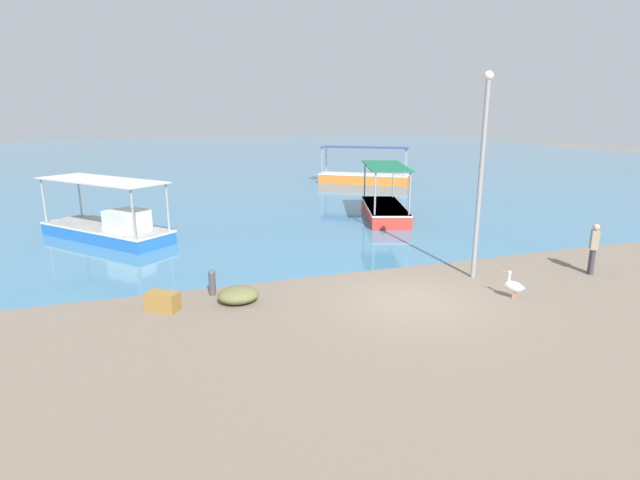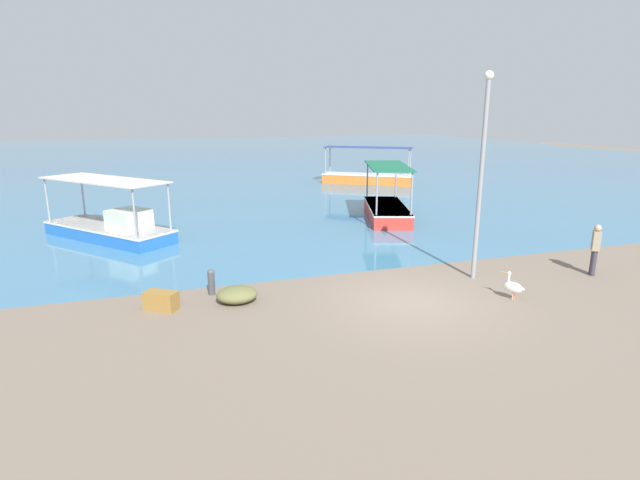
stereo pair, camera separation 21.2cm
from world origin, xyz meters
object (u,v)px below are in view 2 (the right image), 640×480
(lamp_post, at_px, (482,167))
(net_pile, at_px, (237,295))
(fisherman_standing, at_px, (595,248))
(fishing_boat_outer, at_px, (367,177))
(cargo_crate, at_px, (161,301))
(fishing_boat_near_right, at_px, (112,226))
(mooring_bollard, at_px, (211,281))
(pelican, at_px, (513,287))
(fishing_boat_near_left, at_px, (387,208))

(lamp_post, xyz_separation_m, net_pile, (-7.57, 0.22, -3.32))
(lamp_post, relative_size, fisherman_standing, 3.77)
(fishing_boat_outer, distance_m, cargo_crate, 25.52)
(fishing_boat_near_right, relative_size, net_pile, 5.24)
(mooring_bollard, height_order, fisherman_standing, fisherman_standing)
(fisherman_standing, bearing_deg, net_pile, 174.22)
(pelican, xyz_separation_m, net_pile, (-7.51, 2.20, -0.15))
(mooring_bollard, bearing_deg, fisherman_standing, -9.48)
(pelican, bearing_deg, cargo_crate, 166.43)
(mooring_bollard, xyz_separation_m, net_pile, (0.61, -0.86, -0.19))
(mooring_bollard, xyz_separation_m, fisherman_standing, (12.08, -2.02, 0.49))
(fishing_boat_near_right, height_order, fisherman_standing, fishing_boat_near_right)
(fishing_boat_near_left, distance_m, pelican, 11.40)
(fishing_boat_outer, bearing_deg, net_pile, -121.79)
(fishing_boat_near_right, height_order, mooring_bollard, fishing_boat_near_right)
(pelican, height_order, net_pile, pelican)
(fishing_boat_near_right, relative_size, lamp_post, 0.95)
(fishing_boat_near_left, distance_m, lamp_post, 9.90)
(mooring_bollard, distance_m, net_pile, 1.07)
(cargo_crate, bearing_deg, lamp_post, -1.92)
(pelican, bearing_deg, fisherman_standing, 14.69)
(fishing_boat_near_right, height_order, cargo_crate, fishing_boat_near_right)
(fishing_boat_near_right, bearing_deg, net_pile, -66.34)
(fishing_boat_outer, height_order, pelican, fishing_boat_outer)
(lamp_post, distance_m, cargo_crate, 10.16)
(pelican, distance_m, mooring_bollard, 8.68)
(fishing_boat_outer, height_order, fisherman_standing, fishing_boat_outer)
(net_pile, bearing_deg, pelican, -16.31)
(net_pile, bearing_deg, fisherman_standing, -5.78)
(pelican, xyz_separation_m, lamp_post, (0.06, 1.98, 3.17))
(fishing_boat_near_left, xyz_separation_m, cargo_crate, (-10.95, -9.01, -0.27))
(fishing_boat_near_right, bearing_deg, fishing_boat_near_left, 1.25)
(net_pile, bearing_deg, fishing_boat_outer, 58.21)
(fishing_boat_outer, bearing_deg, fishing_boat_near_left, -108.79)
(fishing_boat_outer, relative_size, cargo_crate, 7.32)
(fishing_boat_outer, bearing_deg, fisherman_standing, -93.72)
(fisherman_standing, bearing_deg, fishing_boat_outer, 86.28)
(fishing_boat_near_left, relative_size, cargo_crate, 6.58)
(pelican, distance_m, cargo_crate, 9.82)
(mooring_bollard, bearing_deg, fishing_boat_near_right, 112.22)
(cargo_crate, bearing_deg, pelican, -13.57)
(fishing_boat_near_left, distance_m, fisherman_standing, 10.59)
(fisherman_standing, distance_m, cargo_crate, 13.57)
(fisherman_standing, bearing_deg, mooring_bollard, 170.52)
(net_pile, xyz_separation_m, cargo_crate, (-2.03, 0.11, 0.03))
(fishing_boat_outer, relative_size, fisherman_standing, 3.79)
(fishing_boat_near_left, bearing_deg, cargo_crate, -140.55)
(net_pile, height_order, cargo_crate, cargo_crate)
(mooring_bollard, bearing_deg, lamp_post, -7.46)
(fishing_boat_outer, height_order, fishing_boat_near_left, fishing_boat_outer)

